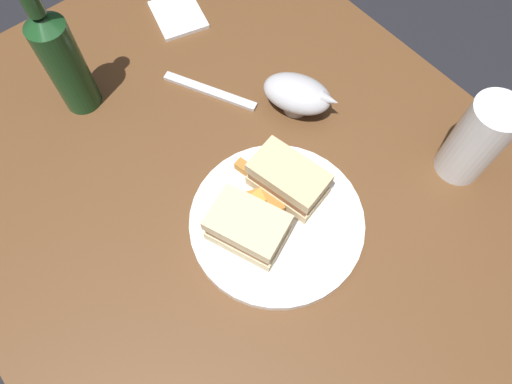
{
  "coord_description": "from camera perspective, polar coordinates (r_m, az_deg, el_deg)",
  "views": [
    {
      "loc": [
        -0.29,
        0.2,
        1.38
      ],
      "look_at": [
        -0.05,
        -0.0,
        0.74
      ],
      "focal_mm": 32.42,
      "sensor_mm": 36.0,
      "label": 1
    }
  ],
  "objects": [
    {
      "name": "napkin",
      "position": [
        0.99,
        -9.58,
        20.75
      ],
      "size": [
        0.13,
        0.12,
        0.01
      ],
      "primitive_type": "cube",
      "rotation": [
        0.0,
        0.0,
        -0.27
      ],
      "color": "white",
      "rests_on": "dining_table"
    },
    {
      "name": "dining_table",
      "position": [
        1.08,
        -1.83,
        -7.11
      ],
      "size": [
        1.08,
        0.86,
        0.71
      ],
      "primitive_type": "cube",
      "color": "brown",
      "rests_on": "ground"
    },
    {
      "name": "sandwich_half_left",
      "position": [
        0.7,
        4.0,
        1.52
      ],
      "size": [
        0.13,
        0.09,
        0.06
      ],
      "color": "#CCB284",
      "rests_on": "plate"
    },
    {
      "name": "potato_wedge_front",
      "position": [
        0.73,
        1.27,
        2.13
      ],
      "size": [
        0.05,
        0.05,
        0.02
      ],
      "primitive_type": "cube",
      "rotation": [
        0.0,
        0.0,
        5.46
      ],
      "color": "#AD702D",
      "rests_on": "plate"
    },
    {
      "name": "potato_wedge_stray",
      "position": [
        0.74,
        -1.06,
        2.76
      ],
      "size": [
        0.04,
        0.02,
        0.02
      ],
      "primitive_type": "cube",
      "rotation": [
        0.0,
        0.0,
        0.21
      ],
      "color": "#AD702D",
      "rests_on": "plate"
    },
    {
      "name": "gravy_boat",
      "position": [
        0.8,
        5.2,
        11.94
      ],
      "size": [
        0.14,
        0.12,
        0.07
      ],
      "color": "#B7B7BC",
      "rests_on": "dining_table"
    },
    {
      "name": "ground_plane",
      "position": [
        1.43,
        -1.41,
        -11.76
      ],
      "size": [
        6.0,
        6.0,
        0.0
      ],
      "primitive_type": "plane",
      "color": "black"
    },
    {
      "name": "sandwich_half_right",
      "position": [
        0.67,
        -1.03,
        -4.41
      ],
      "size": [
        0.13,
        0.11,
        0.06
      ],
      "color": "beige",
      "rests_on": "plate"
    },
    {
      "name": "potato_wedge_middle",
      "position": [
        0.71,
        1.44,
        -0.22
      ],
      "size": [
        0.03,
        0.05,
        0.02
      ],
      "primitive_type": "cube",
      "rotation": [
        0.0,
        0.0,
        4.63
      ],
      "color": "gold",
      "rests_on": "plate"
    },
    {
      "name": "potato_wedge_left_edge",
      "position": [
        0.71,
        1.94,
        -0.76
      ],
      "size": [
        0.06,
        0.04,
        0.02
      ],
      "primitive_type": "cube",
      "rotation": [
        0.0,
        0.0,
        5.97
      ],
      "color": "#AD702D",
      "rests_on": "plate"
    },
    {
      "name": "potato_wedge_back",
      "position": [
        0.71,
        -0.17,
        -0.71
      ],
      "size": [
        0.04,
        0.05,
        0.01
      ],
      "primitive_type": "cube",
      "rotation": [
        0.0,
        0.0,
        1.18
      ],
      "color": "#AD702D",
      "rests_on": "plate"
    },
    {
      "name": "pint_glass",
      "position": [
        0.79,
        25.28,
        5.35
      ],
      "size": [
        0.08,
        0.08,
        0.16
      ],
      "color": "white",
      "rests_on": "dining_table"
    },
    {
      "name": "fork",
      "position": [
        0.85,
        -5.72,
        12.29
      ],
      "size": [
        0.17,
        0.1,
        0.01
      ],
      "primitive_type": "cube",
      "rotation": [
        0.0,
        0.0,
        3.61
      ],
      "color": "silver",
      "rests_on": "dining_table"
    },
    {
      "name": "cider_bottle",
      "position": [
        0.82,
        -22.85,
        14.96
      ],
      "size": [
        0.06,
        0.06,
        0.27
      ],
      "color": "#19421E",
      "rests_on": "dining_table"
    },
    {
      "name": "plate",
      "position": [
        0.72,
        2.75,
        -3.55
      ],
      "size": [
        0.27,
        0.27,
        0.02
      ],
      "primitive_type": "cylinder",
      "color": "white",
      "rests_on": "dining_table"
    },
    {
      "name": "potato_wedge_right_edge",
      "position": [
        0.71,
        0.81,
        -0.8
      ],
      "size": [
        0.04,
        0.04,
        0.02
      ],
      "primitive_type": "cube",
      "rotation": [
        0.0,
        0.0,
        0.93
      ],
      "color": "#AD702D",
      "rests_on": "plate"
    }
  ]
}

